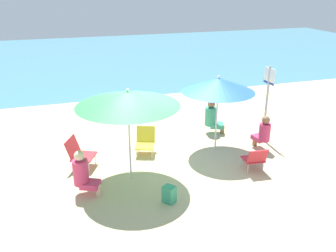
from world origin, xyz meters
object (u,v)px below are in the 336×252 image
beach_chair_a (255,158)px  umbrella_green (128,99)px  person_b (83,173)px  umbrella_blue (218,85)px  beach_chair_c (145,141)px  beach_chair_b (79,152)px  beach_bag (169,194)px  person_a (212,117)px  warning_sign (268,94)px  person_c (263,132)px

beach_chair_a → umbrella_green: bearing=84.6°
umbrella_green → beach_chair_a: size_ratio=3.60×
beach_chair_a → person_b: size_ratio=0.62×
umbrella_blue → beach_chair_c: bearing=167.7°
beach_chair_b → beach_bag: 2.57m
person_b → beach_chair_a: bearing=23.8°
umbrella_blue → beach_chair_b: bearing=178.5°
beach_chair_b → umbrella_blue: bearing=23.9°
person_a → person_b: bearing=-125.3°
person_a → beach_bag: 3.75m
beach_chair_c → umbrella_blue: bearing=97.7°
beach_chair_a → warning_sign: (1.13, 1.48, 1.00)m
beach_chair_c → warning_sign: (3.25, -0.21, 1.00)m
beach_chair_a → person_c: bearing=-33.6°
person_b → warning_sign: (4.92, 1.31, 0.84)m
person_a → beach_chair_a: bearing=-65.3°
person_b → beach_chair_c: bearing=68.8°
warning_sign → beach_bag: bearing=-150.6°
umbrella_green → beach_chair_c: 2.03m
beach_chair_a → beach_chair_c: size_ratio=0.85×
beach_chair_b → person_c: size_ratio=0.80×
person_a → beach_bag: size_ratio=2.80×
umbrella_green → beach_chair_c: (0.63, 1.19, -1.52)m
umbrella_green → person_a: size_ratio=2.21×
beach_chair_a → warning_sign: bearing=-32.2°
beach_chair_c → person_c: person_c is taller
umbrella_blue → person_c: umbrella_blue is taller
umbrella_blue → beach_chair_c: size_ratio=2.76×
beach_chair_c → beach_bag: bearing=17.2°
beach_chair_a → beach_bag: bearing=110.7°
beach_chair_c → person_a: person_a is taller
person_b → warning_sign: warning_sign is taller
person_a → person_c: (0.77, -1.41, -0.00)m
umbrella_green → beach_chair_c: umbrella_green is taller
umbrella_green → beach_bag: 2.08m
person_a → beach_bag: person_a is taller
umbrella_green → beach_bag: (0.52, -1.13, -1.67)m
umbrella_blue → person_a: umbrella_blue is taller
person_c → beach_chair_a: bearing=133.5°
person_a → warning_sign: bearing=-13.5°
beach_chair_c → person_a: 2.23m
person_b → warning_sign: 5.16m
beach_chair_b → beach_chair_c: (1.66, 0.29, -0.05)m
beach_chair_c → person_b: size_ratio=0.73×
beach_chair_c → beach_bag: 2.34m
beach_chair_a → person_c: (0.77, 0.96, 0.16)m
person_c → beach_bag: 3.41m
person_b → warning_sign: bearing=41.3°
beach_chair_b → person_b: person_b is taller
beach_chair_b → person_c: (4.55, -0.45, 0.11)m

